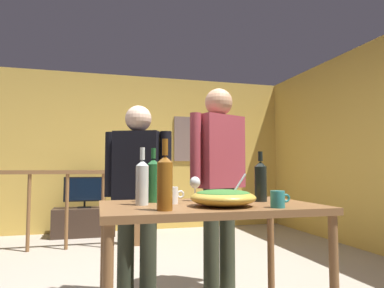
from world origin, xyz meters
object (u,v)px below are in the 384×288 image
(framed_picture, at_px, (191,139))
(person_standing_left, at_px, (138,186))
(wine_bottle_dark, at_px, (261,180))
(person_standing_right, at_px, (219,169))
(wine_bottle_amber, at_px, (165,181))
(salad_bowl, at_px, (223,197))
(stair_railing, at_px, (65,199))
(serving_table, at_px, (209,218))
(flat_screen_tv, at_px, (85,190))
(mug_white, at_px, (173,195))
(mug_teal, at_px, (278,199))
(tv_console, at_px, (84,222))
(wine_bottle_clear, at_px, (142,181))
(wine_bottle_green, at_px, (153,179))
(wine_glass, at_px, (195,184))

(framed_picture, bearing_deg, person_standing_left, -112.50)
(wine_bottle_dark, height_order, person_standing_right, person_standing_right)
(wine_bottle_amber, bearing_deg, salad_bowl, 17.65)
(stair_railing, xyz_separation_m, serving_table, (1.03, -2.67, 0.09))
(wine_bottle_amber, height_order, person_standing_left, person_standing_left)
(stair_railing, relative_size, flat_screen_tv, 4.57)
(stair_railing, height_order, wine_bottle_dark, wine_bottle_dark)
(mug_white, relative_size, person_standing_left, 0.07)
(person_standing_left, height_order, person_standing_right, person_standing_right)
(person_standing_left, bearing_deg, person_standing_right, -156.58)
(flat_screen_tv, bearing_deg, mug_teal, -73.49)
(serving_table, xyz_separation_m, person_standing_left, (-0.34, 0.76, 0.16))
(salad_bowl, bearing_deg, tv_console, 103.20)
(stair_railing, xyz_separation_m, wine_bottle_clear, (0.63, -2.64, 0.31))
(wine_bottle_dark, height_order, wine_bottle_clear, wine_bottle_clear)
(flat_screen_tv, bearing_deg, stair_railing, -104.16)
(flat_screen_tv, height_order, wine_bottle_dark, wine_bottle_dark)
(salad_bowl, height_order, mug_teal, salad_bowl)
(salad_bowl, xyz_separation_m, wine_bottle_amber, (-0.35, -0.11, 0.09))
(flat_screen_tv, xyz_separation_m, salad_bowl, (0.86, -3.63, 0.16))
(wine_bottle_green, bearing_deg, mug_white, -52.42)
(framed_picture, distance_m, wine_bottle_clear, 4.04)
(salad_bowl, bearing_deg, person_standing_left, 112.67)
(wine_bottle_green, xyz_separation_m, person_standing_left, (-0.03, 0.57, -0.07))
(mug_white, distance_m, person_standing_left, 0.71)
(wine_bottle_dark, xyz_separation_m, mug_white, (-0.57, 0.01, -0.08))
(mug_teal, bearing_deg, wine_bottle_amber, 176.81)
(mug_white, bearing_deg, serving_table, -15.54)
(framed_picture, height_order, tv_console, framed_picture)
(wine_bottle_clear, height_order, mug_white, wine_bottle_clear)
(serving_table, height_order, mug_teal, mug_teal)
(framed_picture, height_order, mug_white, framed_picture)
(flat_screen_tv, distance_m, mug_teal, 3.95)
(salad_bowl, bearing_deg, serving_table, 104.92)
(salad_bowl, bearing_deg, wine_bottle_amber, -162.35)
(wine_glass, distance_m, wine_bottle_dark, 0.42)
(person_standing_left, bearing_deg, mug_teal, 144.71)
(stair_railing, height_order, wine_glass, stair_railing)
(wine_bottle_clear, bearing_deg, framed_picture, 70.72)
(salad_bowl, height_order, wine_bottle_amber, wine_bottle_amber)
(flat_screen_tv, bearing_deg, salad_bowl, -76.68)
(framed_picture, relative_size, person_standing_right, 0.46)
(flat_screen_tv, height_order, wine_bottle_clear, wine_bottle_clear)
(wine_bottle_dark, relative_size, wine_bottle_green, 0.94)
(wine_glass, xyz_separation_m, person_standing_right, (0.37, 0.55, 0.09))
(wine_bottle_dark, bearing_deg, framed_picture, 81.57)
(framed_picture, height_order, wine_bottle_dark, framed_picture)
(salad_bowl, relative_size, wine_bottle_clear, 1.11)
(stair_railing, bearing_deg, mug_white, -72.57)
(salad_bowl, relative_size, wine_bottle_amber, 1.02)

